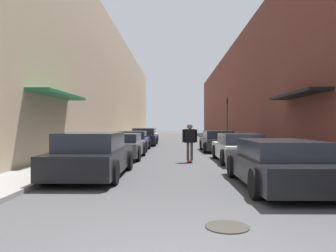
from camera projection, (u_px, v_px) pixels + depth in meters
The scene contains 16 objects.
ground at pixel (176, 144), 27.04m from camera, with size 128.49×128.49×0.00m, color #424244.
curb_strip_left at pixel (130, 140), 32.97m from camera, with size 1.80×58.40×0.12m.
curb_strip_right at pixel (221, 140), 32.79m from camera, with size 1.80×58.40×0.12m.
building_row_left at pixel (102, 88), 33.00m from camera, with size 4.90×58.40×10.57m.
building_row_right at pixel (250, 94), 32.71m from camera, with size 4.90×58.40×9.38m.
parked_car_left_0 at pixel (93, 155), 10.24m from camera, with size 2.07×4.72×1.38m.
parked_car_left_1 at pixel (123, 146), 15.72m from camera, with size 1.91×4.17×1.21m.
parked_car_left_2 at pixel (133, 141), 20.45m from camera, with size 1.94×4.12×1.23m.
parked_car_left_3 at pixel (144, 137), 25.95m from camera, with size 2.02×4.50×1.35m.
parked_car_left_4 at pixel (147, 135), 31.05m from camera, with size 2.01×4.33×1.31m.
parked_car_right_0 at pixel (277, 164), 8.50m from camera, with size 2.04×4.78×1.23m.
parked_car_right_1 at pixel (239, 148), 14.27m from camera, with size 1.94×4.39×1.24m.
parked_car_right_2 at pixel (217, 141), 20.02m from camera, with size 1.93×4.13×1.26m.
skateboarder at pixel (190, 138), 14.17m from camera, with size 0.64×0.78×1.68m.
manhole_cover at pixel (227, 227), 5.19m from camera, with size 0.70×0.70×0.02m.
traffic_light at pixel (227, 115), 29.26m from camera, with size 0.16×0.22×3.87m.
Camera 1 is at (-0.12, -3.68, 1.63)m, focal length 35.00 mm.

